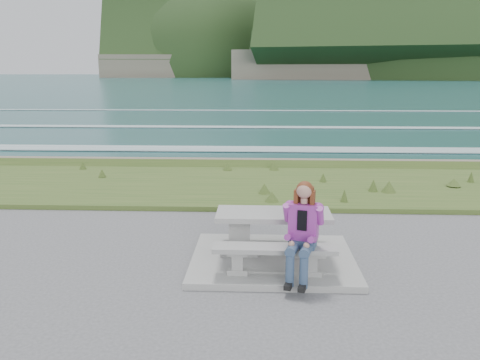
{
  "coord_description": "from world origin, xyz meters",
  "views": [
    {
      "loc": [
        -0.23,
        -7.08,
        3.01
      ],
      "look_at": [
        -0.58,
        1.2,
        1.09
      ],
      "focal_mm": 35.0,
      "sensor_mm": 36.0,
      "label": 1
    }
  ],
  "objects_px": {
    "bench_seaward": "(272,222)",
    "seated_woman": "(301,245)",
    "picnic_table": "(273,222)",
    "bench_landward": "(274,253)"
  },
  "relations": [
    {
      "from": "bench_landward",
      "to": "seated_woman",
      "type": "distance_m",
      "value": 0.43
    },
    {
      "from": "picnic_table",
      "to": "seated_woman",
      "type": "xyz_separation_m",
      "value": [
        0.37,
        -0.83,
        -0.06
      ]
    },
    {
      "from": "bench_seaward",
      "to": "seated_woman",
      "type": "bearing_deg",
      "value": -76.52
    },
    {
      "from": "bench_seaward",
      "to": "seated_woman",
      "type": "distance_m",
      "value": 1.58
    },
    {
      "from": "bench_landward",
      "to": "bench_seaward",
      "type": "height_order",
      "value": "same"
    },
    {
      "from": "seated_woman",
      "to": "bench_landward",
      "type": "bearing_deg",
      "value": 176.45
    },
    {
      "from": "picnic_table",
      "to": "bench_seaward",
      "type": "bearing_deg",
      "value": 90.0
    },
    {
      "from": "picnic_table",
      "to": "bench_seaward",
      "type": "height_order",
      "value": "picnic_table"
    },
    {
      "from": "bench_seaward",
      "to": "seated_woman",
      "type": "relative_size",
      "value": 1.27
    },
    {
      "from": "bench_landward",
      "to": "seated_woman",
      "type": "xyz_separation_m",
      "value": [
        0.37,
        -0.13,
        0.17
      ]
    }
  ]
}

